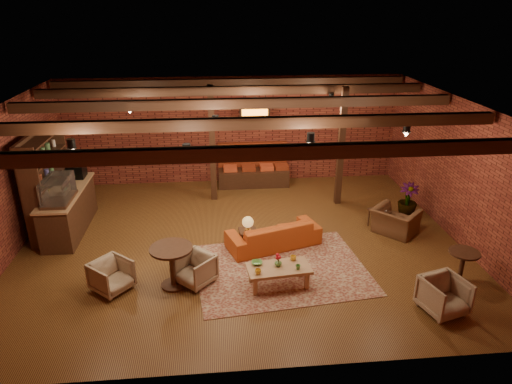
{
  "coord_description": "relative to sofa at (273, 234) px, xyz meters",
  "views": [
    {
      "loc": [
        -0.52,
        -9.34,
        5.2
      ],
      "look_at": [
        0.37,
        0.2,
        1.17
      ],
      "focal_mm": 32.0,
      "sensor_mm": 36.0,
      "label": 1
    }
  ],
  "objects": [
    {
      "name": "wall_back",
      "position": [
        -0.73,
        4.23,
        1.29
      ],
      "size": [
        10.0,
        0.02,
        3.2
      ],
      "primitive_type": "cube",
      "color": "maroon",
      "rests_on": "ground"
    },
    {
      "name": "armchair_right",
      "position": [
        2.99,
        0.35,
        0.12
      ],
      "size": [
        1.13,
        1.14,
        0.85
      ],
      "primitive_type": "imported",
      "rotation": [
        0.0,
        0.0,
        2.33
      ],
      "color": "brown",
      "rests_on": "floor"
    },
    {
      "name": "armchair_b",
      "position": [
        -1.73,
        -1.33,
        0.03
      ],
      "size": [
        0.9,
        0.9,
        0.68
      ],
      "primitive_type": "imported",
      "rotation": [
        0.0,
        0.0,
        -0.76
      ],
      "color": "beige",
      "rests_on": "floor"
    },
    {
      "name": "wall_left",
      "position": [
        -5.73,
        0.23,
        1.29
      ],
      "size": [
        0.02,
        8.0,
        3.2
      ],
      "primitive_type": "cube",
      "color": "maroon",
      "rests_on": "ground"
    },
    {
      "name": "ceiling_beams",
      "position": [
        -0.73,
        0.23,
        2.77
      ],
      "size": [
        9.8,
        6.4,
        0.22
      ],
      "primitive_type": null,
      "color": "#311C10",
      "rests_on": "ceiling"
    },
    {
      "name": "plant_counter",
      "position": [
        -4.73,
        1.43,
        0.91
      ],
      "size": [
        0.35,
        0.39,
        0.3
      ],
      "primitive_type": "imported",
      "color": "#337F33",
      "rests_on": "service_counter"
    },
    {
      "name": "post_left",
      "position": [
        -1.33,
        2.83,
        1.29
      ],
      "size": [
        0.16,
        0.16,
        3.2
      ],
      "primitive_type": "cube",
      "color": "#311C10",
      "rests_on": "ground"
    },
    {
      "name": "round_table_right",
      "position": [
        3.51,
        -1.8,
        0.16
      ],
      "size": [
        0.59,
        0.59,
        0.69
      ],
      "color": "#311C10",
      "rests_on": "floor"
    },
    {
      "name": "banquette",
      "position": [
        -0.13,
        3.78,
        0.19
      ],
      "size": [
        2.1,
        0.7,
        1.0
      ],
      "primitive_type": null,
      "color": "maroon",
      "rests_on": "ground"
    },
    {
      "name": "coffee_table",
      "position": [
        -0.12,
        -1.58,
        0.07
      ],
      "size": [
        1.29,
        0.74,
        0.67
      ],
      "rotation": [
        0.0,
        0.0,
        0.11
      ],
      "color": "#A3714C",
      "rests_on": "floor"
    },
    {
      "name": "side_table_lamp",
      "position": [
        -0.59,
        -0.08,
        0.3
      ],
      "size": [
        0.42,
        0.42,
        0.8
      ],
      "rotation": [
        0.0,
        0.0,
        0.11
      ],
      "color": "#311C10",
      "rests_on": "floor"
    },
    {
      "name": "round_table_left",
      "position": [
        -2.16,
        -1.4,
        0.28
      ],
      "size": [
        0.83,
        0.83,
        0.86
      ],
      "color": "#311C10",
      "rests_on": "floor"
    },
    {
      "name": "ceiling",
      "position": [
        -0.73,
        0.23,
        2.89
      ],
      "size": [
        10.0,
        8.0,
        0.02
      ],
      "primitive_type": "cube",
      "color": "black",
      "rests_on": "wall_back"
    },
    {
      "name": "sofa",
      "position": [
        0.0,
        0.0,
        0.0
      ],
      "size": [
        2.26,
        1.44,
        0.61
      ],
      "primitive_type": "imported",
      "rotation": [
        0.0,
        0.0,
        3.46
      ],
      "color": "#AA4317",
      "rests_on": "floor"
    },
    {
      "name": "rug",
      "position": [
        0.03,
        -1.01,
        -0.3
      ],
      "size": [
        3.78,
        3.05,
        0.01
      ],
      "primitive_type": "cube",
      "rotation": [
        0.0,
        0.0,
        0.11
      ],
      "color": "maroon",
      "rests_on": "floor"
    },
    {
      "name": "wall_right",
      "position": [
        4.27,
        0.23,
        1.29
      ],
      "size": [
        0.02,
        8.0,
        3.2
      ],
      "primitive_type": "cube",
      "color": "maroon",
      "rests_on": "ground"
    },
    {
      "name": "service_sign",
      "position": [
        -0.13,
        3.33,
        2.04
      ],
      "size": [
        0.86,
        0.06,
        0.3
      ],
      "primitive_type": "cube",
      "color": "orange",
      "rests_on": "ceiling"
    },
    {
      "name": "armchair_a",
      "position": [
        -3.33,
        -1.42,
        0.04
      ],
      "size": [
        0.91,
        0.91,
        0.68
      ],
      "primitive_type": "imported",
      "rotation": [
        0.0,
        0.0,
        0.85
      ],
      "color": "beige",
      "rests_on": "floor"
    },
    {
      "name": "shelving_hutch",
      "position": [
        -5.23,
        1.33,
        0.89
      ],
      "size": [
        0.52,
        2.0,
        2.4
      ],
      "primitive_type": null,
      "color": "#311C10",
      "rests_on": "ground"
    },
    {
      "name": "floor",
      "position": [
        -0.73,
        0.23,
        -0.31
      ],
      "size": [
        10.0,
        10.0,
        0.0
      ],
      "primitive_type": "plane",
      "color": "#36190D",
      "rests_on": "ground"
    },
    {
      "name": "side_table_book",
      "position": [
        2.71,
        0.69,
        0.12
      ],
      "size": [
        0.53,
        0.53,
        0.48
      ],
      "rotation": [
        0.0,
        0.0,
        0.34
      ],
      "color": "#311C10",
      "rests_on": "floor"
    },
    {
      "name": "plant_tall",
      "position": [
        3.67,
        1.28,
        1.01
      ],
      "size": [
        1.88,
        1.88,
        2.63
      ],
      "primitive_type": "imported",
      "rotation": [
        0.0,
        0.0,
        -0.33
      ],
      "color": "#4C7F4C",
      "rests_on": "floor"
    },
    {
      "name": "ceiling_spotlights",
      "position": [
        -0.73,
        0.23,
        2.55
      ],
      "size": [
        6.4,
        4.4,
        0.28
      ],
      "primitive_type": null,
      "color": "black",
      "rests_on": "ceiling"
    },
    {
      "name": "ceiling_pipe",
      "position": [
        -0.73,
        1.83,
        2.54
      ],
      "size": [
        9.6,
        0.12,
        0.12
      ],
      "primitive_type": "cylinder",
      "rotation": [
        0.0,
        1.57,
        0.0
      ],
      "color": "black",
      "rests_on": "ceiling"
    },
    {
      "name": "service_counter",
      "position": [
        -4.83,
        1.23,
        0.49
      ],
      "size": [
        0.8,
        2.5,
        1.6
      ],
      "primitive_type": null,
      "color": "#311C10",
      "rests_on": "ground"
    },
    {
      "name": "post_right",
      "position": [
        2.07,
        2.23,
        1.29
      ],
      "size": [
        0.16,
        0.16,
        3.2
      ],
      "primitive_type": "cube",
      "color": "#311C10",
      "rests_on": "ground"
    },
    {
      "name": "armchair_far",
      "position": [
        2.73,
        -2.66,
        0.06
      ],
      "size": [
        0.87,
        0.84,
        0.74
      ],
      "primitive_type": "imported",
      "rotation": [
        0.0,
        0.0,
        0.28
      ],
      "color": "beige",
      "rests_on": "floor"
    },
    {
      "name": "wall_front",
      "position": [
        -0.73,
        -3.77,
        1.29
      ],
      "size": [
        10.0,
        0.02,
        3.2
      ],
      "primitive_type": "cube",
      "color": "maroon",
      "rests_on": "ground"
    }
  ]
}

